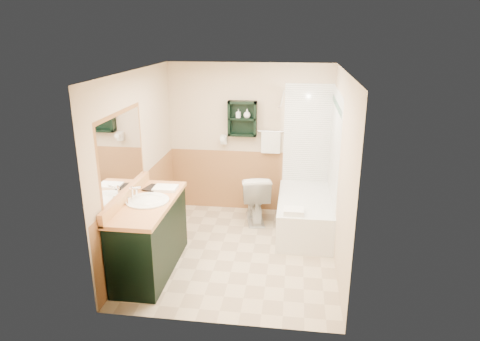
% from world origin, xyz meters
% --- Properties ---
extents(floor, '(3.00, 3.00, 0.00)m').
position_xyz_m(floor, '(0.00, 0.00, 0.00)').
color(floor, '#CAB593').
rests_on(floor, ground).
extents(back_wall, '(2.60, 0.04, 2.40)m').
position_xyz_m(back_wall, '(0.00, 1.52, 1.20)').
color(back_wall, beige).
rests_on(back_wall, ground).
extents(left_wall, '(0.04, 3.00, 2.40)m').
position_xyz_m(left_wall, '(-1.32, 0.00, 1.20)').
color(left_wall, beige).
rests_on(left_wall, ground).
extents(right_wall, '(0.04, 3.00, 2.40)m').
position_xyz_m(right_wall, '(1.32, 0.00, 1.20)').
color(right_wall, beige).
rests_on(right_wall, ground).
extents(ceiling, '(2.60, 3.00, 0.04)m').
position_xyz_m(ceiling, '(0.00, 0.00, 2.42)').
color(ceiling, white).
rests_on(ceiling, back_wall).
extents(wainscot_left, '(2.98, 2.98, 1.00)m').
position_xyz_m(wainscot_left, '(-1.29, 0.00, 0.50)').
color(wainscot_left, '#A87444').
rests_on(wainscot_left, left_wall).
extents(wainscot_back, '(2.58, 2.58, 1.00)m').
position_xyz_m(wainscot_back, '(0.00, 1.49, 0.50)').
color(wainscot_back, '#A87444').
rests_on(wainscot_back, back_wall).
extents(mirror_frame, '(1.30, 1.30, 1.00)m').
position_xyz_m(mirror_frame, '(-1.27, -0.55, 1.50)').
color(mirror_frame, '#9B6732').
rests_on(mirror_frame, left_wall).
extents(mirror_glass, '(1.20, 1.20, 0.90)m').
position_xyz_m(mirror_glass, '(-1.27, -0.55, 1.50)').
color(mirror_glass, white).
rests_on(mirror_glass, left_wall).
extents(tile_right, '(1.50, 1.50, 2.10)m').
position_xyz_m(tile_right, '(1.28, 0.75, 1.05)').
color(tile_right, white).
rests_on(tile_right, right_wall).
extents(tile_back, '(0.95, 0.95, 2.10)m').
position_xyz_m(tile_back, '(1.03, 1.48, 1.05)').
color(tile_back, white).
rests_on(tile_back, back_wall).
extents(tile_accent, '(1.50, 1.50, 0.10)m').
position_xyz_m(tile_accent, '(1.27, 0.75, 1.90)').
color(tile_accent, '#144733').
rests_on(tile_accent, right_wall).
extents(wall_shelf, '(0.45, 0.15, 0.55)m').
position_xyz_m(wall_shelf, '(-0.10, 1.41, 1.55)').
color(wall_shelf, black).
rests_on(wall_shelf, back_wall).
extents(hair_dryer, '(0.10, 0.24, 0.18)m').
position_xyz_m(hair_dryer, '(-0.40, 1.43, 1.20)').
color(hair_dryer, silver).
rests_on(hair_dryer, back_wall).
extents(towel_bar, '(0.40, 0.06, 0.40)m').
position_xyz_m(towel_bar, '(0.35, 1.45, 1.35)').
color(towel_bar, white).
rests_on(towel_bar, back_wall).
extents(curtain_rod, '(0.03, 1.60, 0.03)m').
position_xyz_m(curtain_rod, '(0.53, 0.75, 2.00)').
color(curtain_rod, silver).
rests_on(curtain_rod, back_wall).
extents(shower_curtain, '(1.05, 1.05, 1.70)m').
position_xyz_m(shower_curtain, '(0.53, 0.92, 1.15)').
color(shower_curtain, beige).
rests_on(shower_curtain, curtain_rod).
extents(vanity, '(0.59, 1.46, 0.92)m').
position_xyz_m(vanity, '(-0.99, -0.57, 0.46)').
color(vanity, black).
rests_on(vanity, ground).
extents(bathtub, '(0.80, 1.50, 0.53)m').
position_xyz_m(bathtub, '(0.93, 0.76, 0.27)').
color(bathtub, white).
rests_on(bathtub, ground).
extents(toilet, '(0.58, 0.85, 0.76)m').
position_xyz_m(toilet, '(0.15, 1.04, 0.38)').
color(toilet, white).
rests_on(toilet, ground).
extents(counter_towel, '(0.29, 0.23, 0.04)m').
position_xyz_m(counter_towel, '(-0.90, -0.17, 0.94)').
color(counter_towel, white).
rests_on(counter_towel, vanity).
extents(vanity_book, '(0.18, 0.07, 0.24)m').
position_xyz_m(vanity_book, '(-1.16, -0.14, 1.04)').
color(vanity_book, black).
rests_on(vanity_book, vanity).
extents(tub_towel, '(0.27, 0.22, 0.07)m').
position_xyz_m(tub_towel, '(0.75, 0.17, 0.57)').
color(tub_towel, white).
rests_on(tub_towel, bathtub).
extents(soap_bottle_a, '(0.09, 0.14, 0.06)m').
position_xyz_m(soap_bottle_a, '(-0.16, 1.40, 1.60)').
color(soap_bottle_a, white).
rests_on(soap_bottle_a, wall_shelf).
extents(soap_bottle_b, '(0.15, 0.16, 0.11)m').
position_xyz_m(soap_bottle_b, '(-0.03, 1.40, 1.62)').
color(soap_bottle_b, white).
rests_on(soap_bottle_b, wall_shelf).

